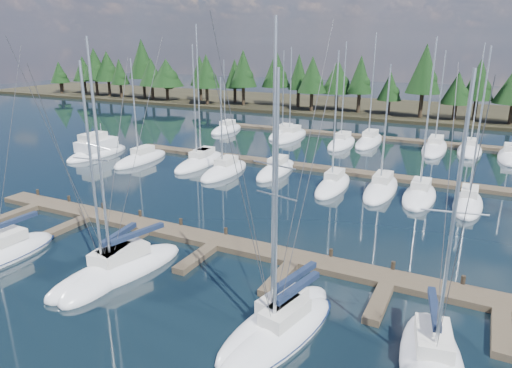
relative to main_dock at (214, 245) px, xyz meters
The scene contains 13 objects.
ground 12.65m from the main_dock, 90.00° to the left, with size 260.00×260.00×0.00m, color black.
far_shore 72.64m from the main_dock, 90.00° to the left, with size 220.00×30.00×0.60m, color black.
main_dock is the anchor object (origin of this frame).
back_docks 32.23m from the main_dock, 90.00° to the left, with size 50.00×21.80×0.40m.
front_sailboat_1 14.18m from the main_dock, 147.04° to the right, with size 3.09×8.08×14.47m.
front_sailboat_2 7.41m from the main_dock, 120.49° to the right, with size 3.66×8.45×13.78m.
front_sailboat_3 6.80m from the main_dock, 119.38° to the right, with size 5.11×9.80×15.00m.
front_sailboat_4 11.16m from the main_dock, 41.80° to the right, with size 4.40×9.15×13.76m.
front_sailboat_5 10.19m from the main_dock, 40.03° to the right, with size 4.42×9.10×15.76m.
front_sailboat_6 16.44m from the main_dock, 22.59° to the right, with size 4.21×8.58×13.86m.
back_sailboat_rows 27.93m from the main_dock, 89.83° to the left, with size 45.45×33.08×16.51m.
motor_yacht_left 32.30m from the main_dock, 148.95° to the left, with size 3.30×9.60×4.79m.
tree_line 63.23m from the main_dock, 91.56° to the left, with size 185.22×12.03×13.83m.
Camera 1 is at (15.75, -7.57, 13.96)m, focal length 32.00 mm.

